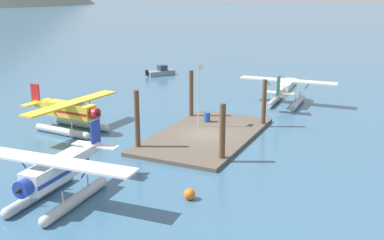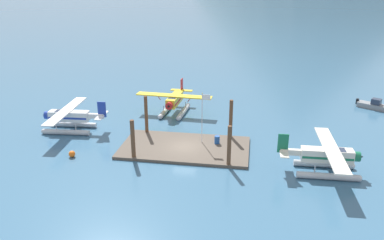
{
  "view_description": "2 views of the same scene",
  "coord_description": "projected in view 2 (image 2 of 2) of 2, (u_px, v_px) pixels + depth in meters",
  "views": [
    {
      "loc": [
        -33.14,
        -14.35,
        11.76
      ],
      "look_at": [
        -1.31,
        0.65,
        1.76
      ],
      "focal_mm": 41.93,
      "sensor_mm": 36.0,
      "label": 1
    },
    {
      "loc": [
        6.95,
        -38.03,
        17.87
      ],
      "look_at": [
        0.3,
        3.06,
        2.27
      ],
      "focal_mm": 36.13,
      "sensor_mm": 36.0,
      "label": 2
    }
  ],
  "objects": [
    {
      "name": "boat_grey_open_east",
      "position": [
        374.0,
        105.0,
        55.06
      ],
      "size": [
        4.36,
        3.49,
        1.5
      ],
      "color": "gray",
      "rests_on": "ground"
    },
    {
      "name": "seaplane_yellow_bow_left",
      "position": [
        175.0,
        102.0,
        52.89
      ],
      "size": [
        10.46,
        7.98,
        3.84
      ],
      "color": "#B7BABF",
      "rests_on": "ground"
    },
    {
      "name": "seaplane_white_port_fwd",
      "position": [
        69.0,
        119.0,
        46.84
      ],
      "size": [
        7.97,
        10.47,
        3.84
      ],
      "color": "#B7BABF",
      "rests_on": "ground"
    },
    {
      "name": "piling_near_left",
      "position": [
        133.0,
        140.0,
        39.31
      ],
      "size": [
        0.43,
        0.43,
        4.32
      ],
      "primitive_type": "cylinder",
      "color": "brown",
      "rests_on": "ground"
    },
    {
      "name": "dock_platform",
      "position": [
        185.0,
        147.0,
        42.41
      ],
      "size": [
        13.96,
        7.66,
        0.3
      ],
      "primitive_type": "cube",
      "color": "brown",
      "rests_on": "ground"
    },
    {
      "name": "ground_plane",
      "position": [
        185.0,
        149.0,
        42.46
      ],
      "size": [
        1200.0,
        1200.0,
        0.0
      ],
      "primitive_type": "plane",
      "color": "#38607F"
    },
    {
      "name": "fuel_drum",
      "position": [
        217.0,
        140.0,
        42.93
      ],
      "size": [
        0.62,
        0.62,
        0.88
      ],
      "color": "#1E4C99",
      "rests_on": "dock_platform"
    },
    {
      "name": "piling_far_right",
      "position": [
        231.0,
        120.0,
        44.24
      ],
      "size": [
        0.42,
        0.42,
        4.73
      ],
      "primitive_type": "cylinder",
      "color": "brown",
      "rests_on": "ground"
    },
    {
      "name": "piling_near_right",
      "position": [
        229.0,
        147.0,
        37.69
      ],
      "size": [
        0.4,
        0.4,
        4.37
      ],
      "primitive_type": "cylinder",
      "color": "brown",
      "rests_on": "ground"
    },
    {
      "name": "flagpole",
      "position": [
        203.0,
        112.0,
        42.17
      ],
      "size": [
        0.95,
        0.1,
        5.75
      ],
      "color": "silver",
      "rests_on": "dock_platform"
    },
    {
      "name": "seaplane_cream_stbd_aft",
      "position": [
        327.0,
        158.0,
        36.68
      ],
      "size": [
        7.98,
        10.44,
        3.84
      ],
      "color": "#B7BABF",
      "rests_on": "ground"
    },
    {
      "name": "mooring_buoy",
      "position": [
        72.0,
        154.0,
        40.43
      ],
      "size": [
        0.68,
        0.68,
        0.68
      ],
      "primitive_type": "sphere",
      "color": "orange",
      "rests_on": "ground"
    },
    {
      "name": "piling_far_left",
      "position": [
        146.0,
        115.0,
        45.58
      ],
      "size": [
        0.4,
        0.4,
        4.76
      ],
      "primitive_type": "cylinder",
      "color": "brown",
      "rests_on": "ground"
    }
  ]
}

